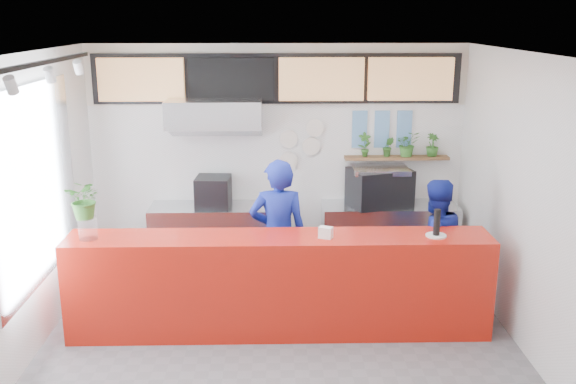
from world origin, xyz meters
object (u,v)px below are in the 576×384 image
(staff_center, at_px, (278,236))
(staff_right, at_px, (433,246))
(service_counter, at_px, (279,284))
(espresso_machine, at_px, (380,187))
(pepper_mill, at_px, (437,222))
(panini_oven, at_px, (213,192))

(staff_center, height_order, staff_right, staff_center)
(service_counter, distance_m, staff_center, 0.67)
(espresso_machine, relative_size, staff_right, 0.49)
(staff_center, relative_size, pepper_mill, 6.41)
(service_counter, height_order, espresso_machine, espresso_machine)
(panini_oven, height_order, espresso_machine, espresso_machine)
(pepper_mill, bearing_deg, staff_center, 159.78)
(staff_center, xyz_separation_m, staff_right, (1.78, -0.05, -0.12))
(panini_oven, relative_size, staff_center, 0.24)
(staff_center, height_order, pepper_mill, staff_center)
(espresso_machine, bearing_deg, staff_center, -154.76)
(service_counter, relative_size, staff_center, 2.49)
(staff_right, height_order, pepper_mill, staff_right)
(espresso_machine, height_order, pepper_mill, pepper_mill)
(service_counter, height_order, staff_center, staff_center)
(staff_right, bearing_deg, panini_oven, -41.09)
(staff_right, bearing_deg, pepper_mill, 62.26)
(staff_center, distance_m, pepper_mill, 1.80)
(espresso_machine, height_order, staff_center, staff_center)
(espresso_machine, bearing_deg, pepper_mill, -97.64)
(panini_oven, height_order, staff_right, staff_right)
(staff_center, bearing_deg, service_counter, 89.97)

